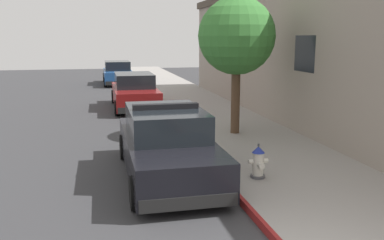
{
  "coord_description": "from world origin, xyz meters",
  "views": [
    {
      "loc": [
        -2.61,
        -4.1,
        3.14
      ],
      "look_at": [
        -0.24,
        6.49,
        1.0
      ],
      "focal_mm": 39.26,
      "sensor_mm": 36.0,
      "label": 1
    }
  ],
  "objects_px": {
    "police_cruiser": "(167,145)",
    "parked_car_silver_ahead": "(135,92)",
    "street_tree": "(237,37)",
    "fire_hydrant": "(258,162)",
    "parked_car_dark_far": "(118,73)"
  },
  "relations": [
    {
      "from": "street_tree",
      "to": "parked_car_dark_far",
      "type": "bearing_deg",
      "value": 99.81
    },
    {
      "from": "parked_car_dark_far",
      "to": "street_tree",
      "type": "height_order",
      "value": "street_tree"
    },
    {
      "from": "parked_car_silver_ahead",
      "to": "fire_hydrant",
      "type": "relative_size",
      "value": 6.37
    },
    {
      "from": "police_cruiser",
      "to": "street_tree",
      "type": "distance_m",
      "value": 4.95
    },
    {
      "from": "police_cruiser",
      "to": "parked_car_silver_ahead",
      "type": "height_order",
      "value": "police_cruiser"
    },
    {
      "from": "police_cruiser",
      "to": "street_tree",
      "type": "height_order",
      "value": "street_tree"
    },
    {
      "from": "police_cruiser",
      "to": "fire_hydrant",
      "type": "relative_size",
      "value": 6.37
    },
    {
      "from": "parked_car_silver_ahead",
      "to": "street_tree",
      "type": "xyz_separation_m",
      "value": [
        2.63,
        -6.39,
        2.42
      ]
    },
    {
      "from": "police_cruiser",
      "to": "parked_car_dark_far",
      "type": "height_order",
      "value": "police_cruiser"
    },
    {
      "from": "police_cruiser",
      "to": "parked_car_silver_ahead",
      "type": "relative_size",
      "value": 1.0
    },
    {
      "from": "parked_car_silver_ahead",
      "to": "fire_hydrant",
      "type": "height_order",
      "value": "parked_car_silver_ahead"
    },
    {
      "from": "police_cruiser",
      "to": "parked_car_dark_far",
      "type": "relative_size",
      "value": 1.0
    },
    {
      "from": "fire_hydrant",
      "to": "parked_car_dark_far",
      "type": "bearing_deg",
      "value": 95.4
    },
    {
      "from": "parked_car_dark_far",
      "to": "parked_car_silver_ahead",
      "type": "bearing_deg",
      "value": -88.55
    },
    {
      "from": "parked_car_silver_ahead",
      "to": "parked_car_dark_far",
      "type": "distance_m",
      "value": 10.32
    }
  ]
}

